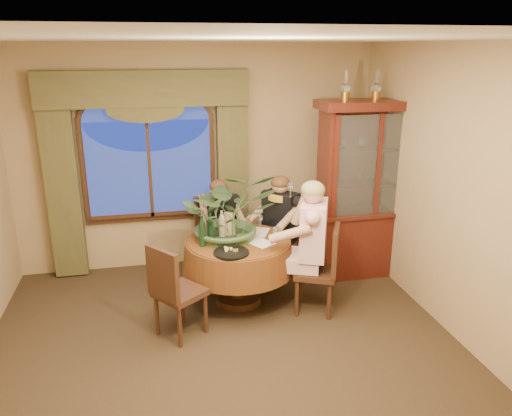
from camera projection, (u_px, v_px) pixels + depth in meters
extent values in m
plane|color=black|center=(232.00, 372.00, 4.41)|extent=(5.00, 5.00, 0.00)
plane|color=#9E8156|center=(197.00, 158.00, 6.31)|extent=(4.50, 0.00, 4.50)
plane|color=#9E8156|center=(479.00, 205.00, 4.44)|extent=(0.00, 5.00, 5.00)
plane|color=white|center=(226.00, 39.00, 3.55)|extent=(5.00, 5.00, 0.00)
cube|color=#454326|center=(62.00, 185.00, 5.93)|extent=(0.38, 0.14, 2.32)
cube|color=#454326|center=(233.00, 176.00, 6.35)|extent=(0.38, 0.14, 2.32)
cylinder|color=maroon|center=(238.00, 271.00, 5.52)|extent=(1.29, 1.29, 0.75)
cube|color=#3E130E|center=(369.00, 190.00, 6.07)|extent=(1.34, 0.53, 2.16)
cube|color=black|center=(316.00, 270.00, 5.32)|extent=(0.56, 0.56, 0.96)
cube|color=black|center=(282.00, 239.00, 6.15)|extent=(0.59, 0.59, 0.96)
cube|color=black|center=(216.00, 237.00, 6.22)|extent=(0.48, 0.48, 0.96)
cube|color=black|center=(180.00, 290.00, 4.87)|extent=(0.59, 0.59, 0.96)
imported|color=#3D5E38|center=(229.00, 180.00, 5.29)|extent=(1.04, 1.15, 0.90)
imported|color=#4A552D|center=(244.00, 238.00, 5.37)|extent=(0.16, 0.16, 0.05)
cylinder|color=black|center=(231.00, 253.00, 5.04)|extent=(0.36, 0.36, 0.02)
cylinder|color=tan|center=(204.00, 225.00, 5.38)|extent=(0.07, 0.07, 0.33)
cylinder|color=tan|center=(222.00, 225.00, 5.36)|extent=(0.07, 0.07, 0.33)
cylinder|color=black|center=(202.00, 231.00, 5.19)|extent=(0.07, 0.07, 0.33)
cylinder|color=black|center=(211.00, 228.00, 5.29)|extent=(0.07, 0.07, 0.33)
cube|color=white|center=(260.00, 242.00, 5.33)|extent=(0.33, 0.37, 0.00)
cube|color=white|center=(259.00, 232.00, 5.62)|extent=(0.32, 0.36, 0.00)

